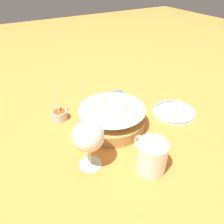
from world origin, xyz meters
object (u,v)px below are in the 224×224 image
object	(u,v)px
side_plate	(174,111)
wine_glass	(88,137)
sauce_cup	(60,115)
food_basket	(112,118)
beer_mug	(151,157)

from	to	relation	value
side_plate	wine_glass	bearing A→B (deg)	100.44
sauce_cup	side_plate	distance (m)	0.47
sauce_cup	food_basket	bearing A→B (deg)	-132.94
food_basket	side_plate	size ratio (longest dim) A/B	1.42
food_basket	side_plate	distance (m)	0.28
sauce_cup	beer_mug	distance (m)	0.41
beer_mug	side_plate	xyz separation A→B (m)	(0.18, -0.27, -0.04)
wine_glass	side_plate	distance (m)	0.44
food_basket	beer_mug	world-z (taller)	beer_mug
food_basket	wine_glass	distance (m)	0.22
food_basket	wine_glass	xyz separation A→B (m)	(-0.13, 0.16, 0.08)
sauce_cup	beer_mug	world-z (taller)	sauce_cup
food_basket	wine_glass	size ratio (longest dim) A/B	1.52
wine_glass	beer_mug	bearing A→B (deg)	-125.00
wine_glass	beer_mug	size ratio (longest dim) A/B	1.26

